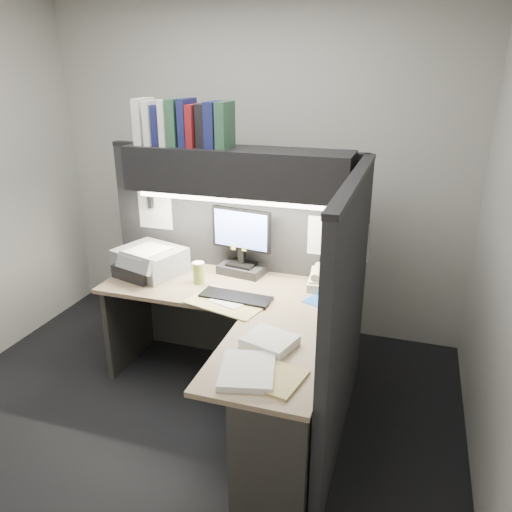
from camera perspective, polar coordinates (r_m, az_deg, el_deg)
name	(u,v)px	position (r m, az deg, el deg)	size (l,w,h in m)	color
floor	(183,420)	(3.45, -8.37, -18.03)	(3.50, 3.50, 0.00)	black
wall_back	(254,171)	(4.16, -0.23, 9.67)	(3.50, 0.04, 2.70)	#B8B7AF
partition_back	(235,257)	(3.79, -2.47, -0.15)	(1.90, 0.06, 1.60)	black
partition_right	(345,320)	(2.91, 10.17, -7.23)	(0.06, 1.50, 1.60)	black
desk	(244,374)	(3.05, -1.42, -13.30)	(1.70, 1.53, 0.73)	#867155
overhead_shelf	(237,171)	(3.40, -2.19, 9.71)	(1.55, 0.34, 0.30)	black
task_light_tube	(230,200)	(3.31, -2.99, 6.37)	(0.04, 0.04, 1.32)	white
monitor	(241,248)	(3.60, -1.67, 0.88)	(0.45, 0.25, 0.49)	black
keyboard	(236,297)	(3.27, -2.32, -4.74)	(0.48, 0.16, 0.02)	black
mousepad	(321,301)	(3.27, 7.49, -5.17)	(0.19, 0.18, 0.00)	#1B4896
mouse	(324,298)	(3.26, 7.83, -4.82)	(0.07, 0.11, 0.04)	black
telephone	(326,281)	(3.46, 8.05, -2.84)	(0.24, 0.25, 0.10)	beige
coffee_cup	(199,273)	(3.51, -6.57, -1.99)	(0.08, 0.08, 0.14)	#A6B448
printer	(150,260)	(3.75, -11.99, -0.50)	(0.45, 0.38, 0.18)	gray
notebook_stack	(140,270)	(3.70, -13.07, -1.55)	(0.32, 0.27, 0.10)	black
open_folder	(228,302)	(3.23, -3.23, -5.27)	(0.49, 0.32, 0.01)	tan
paper_stack_a	(270,341)	(2.75, 1.58, -9.72)	(0.26, 0.22, 0.05)	white
paper_stack_b	(247,371)	(2.53, -0.99, -12.97)	(0.26, 0.33, 0.03)	white
manila_stack	(279,379)	(2.48, 2.67, -13.91)	(0.21, 0.27, 0.02)	tan
binder_row	(185,124)	(3.50, -8.17, 14.76)	(0.66, 0.25, 0.31)	silver
pinned_papers	(271,247)	(3.25, 1.69, 1.06)	(1.76, 1.31, 0.51)	white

